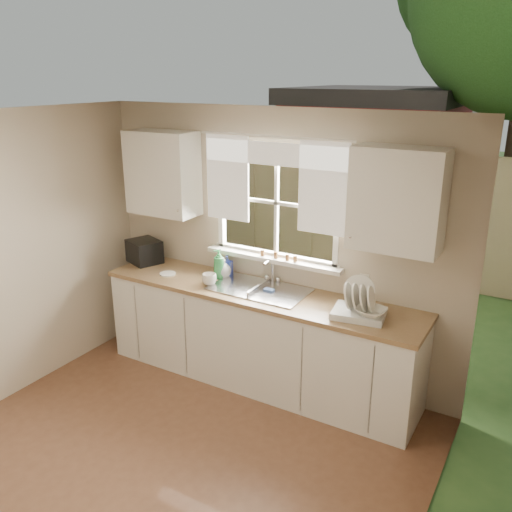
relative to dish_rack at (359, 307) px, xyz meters
The scene contains 21 objects.
ground 2.14m from the dish_rack, 120.69° to the right, with size 4.00×4.00×0.00m, color brown.
room_walls 1.97m from the dish_rack, 119.71° to the right, with size 3.62×4.02×2.50m.
ceiling 2.43m from the dish_rack, 120.69° to the right, with size 3.60×4.00×0.02m, color silver.
window 1.15m from the dish_rack, 159.22° to the left, with size 1.38×0.16×1.06m.
curtains 1.39m from the dish_rack, 161.92° to the left, with size 1.50×0.03×0.81m.
base_cabinets 1.12m from the dish_rack, behind, with size 3.00×0.62×0.87m, color white.
countertop 0.98m from the dish_rack, behind, with size 3.04×0.65×0.04m, color olive.
upper_cabinet_left 2.30m from the dish_rack, behind, with size 0.70×0.33×0.80m, color white.
upper_cabinet_right 0.90m from the dish_rack, 46.70° to the left, with size 0.70×0.33×0.80m, color white.
wall_outlet 0.37m from the dish_rack, 104.23° to the left, with size 0.08×0.01×0.12m, color beige.
sill_jars 0.96m from the dish_rack, 160.87° to the left, with size 0.38×0.04×0.06m.
backyard 7.23m from the dish_rack, 93.30° to the left, with size 20.00×10.00×6.13m.
sink 0.98m from the dish_rack, behind, with size 0.88×0.52×0.40m.
dish_rack is the anchor object (origin of this frame).
bowl 0.13m from the dish_rack, 22.31° to the right, with size 0.23×0.23×0.06m, color silver.
soap_bottle_a 1.46m from the dish_rack, behind, with size 0.11×0.11×0.29m, color #2A8341.
soap_bottle_b 1.45m from the dish_rack, 169.90° to the left, with size 0.09×0.09×0.20m, color blue.
soap_bottle_c 1.44m from the dish_rack, behind, with size 0.15×0.15×0.19m, color beige.
saucer 1.94m from the dish_rack, behind, with size 0.16×0.16×0.01m, color white.
cup 1.43m from the dish_rack, behind, with size 0.14×0.14×0.11m, color silver.
black_appliance 2.37m from the dish_rack, behind, with size 0.32×0.28×0.23m, color black.
Camera 1 is at (2.26, -2.22, 2.77)m, focal length 38.00 mm.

